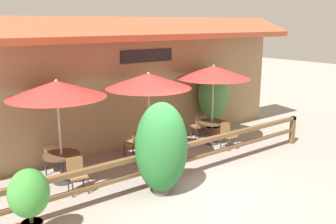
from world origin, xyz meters
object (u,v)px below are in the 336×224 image
Objects in this scene: chair_far_wallside at (199,125)px; potted_plant_corner_fern at (213,96)px; dining_table_middle at (149,143)px; chair_middle_wallside at (134,141)px; potted_plant_broad_leaf at (29,198)px; potted_plant_tall_tropical at (162,148)px; chair_middle_streetside at (166,154)px; chair_near_wallside at (52,156)px; chair_far_streetside at (228,134)px; patio_umbrella_far at (214,72)px; dining_table_far at (212,126)px; patio_umbrella_middle at (148,81)px; chair_near_streetside at (77,173)px; dining_table_near at (62,160)px; patio_umbrella_near at (57,89)px.

potted_plant_corner_fern is at bearing -158.94° from chair_far_wallside.
dining_table_middle is 3.82m from potted_plant_corner_fern.
potted_plant_broad_leaf reaches higher than chair_middle_wallside.
chair_far_wallside is 4.63m from potted_plant_tall_tropical.
dining_table_middle is 0.77m from chair_middle_streetside.
chair_far_streetside is at bearing 179.59° from chair_near_wallside.
dining_table_middle is at bearing 173.43° from chair_near_wallside.
patio_umbrella_far is at bearing -135.01° from potted_plant_corner_fern.
chair_far_streetside is at bearing 103.12° from chair_far_wallside.
potted_plant_broad_leaf is at bearing -161.86° from dining_table_far.
patio_umbrella_middle is 2.91× the size of dining_table_far.
chair_near_streetside is 0.92× the size of dining_table_far.
chair_near_wallside is 3.15m from chair_middle_streetside.
patio_umbrella_middle is at bearing 173.33° from chair_far_streetside.
dining_table_near is at bearing 103.59° from chair_near_wallside.
potted_plant_tall_tropical is at bearing -150.55° from dining_table_far.
patio_umbrella_far is 1.84m from dining_table_far.
chair_middle_wallside is 3.46m from patio_umbrella_far.
dining_table_near is 6.25m from potted_plant_corner_fern.
potted_plant_broad_leaf reaches higher than chair_middle_streetside.
patio_umbrella_middle is at bearing -175.37° from patio_umbrella_far.
dining_table_far is (5.30, -0.78, 0.13)m from chair_near_wallside.
potted_plant_tall_tropical reaches higher than chair_middle_wallside.
potted_plant_corner_fern is at bearing 32.83° from potted_plant_tall_tropical.
potted_plant_tall_tropical is (1.67, -2.08, 0.54)m from dining_table_near.
chair_middle_streetside is 1.51m from chair_middle_wallside.
potted_plant_corner_fern is (0.83, 0.83, -1.01)m from patio_umbrella_far.
patio_umbrella_far is at bearing 99.52° from chair_far_wallside.
chair_near_streetside is 0.92× the size of dining_table_middle.
patio_umbrella_near is 5.78m from chair_far_streetside.
potted_plant_tall_tropical is (-3.65, -2.06, 0.54)m from dining_table_far.
chair_near_streetside is (0.07, -0.76, -0.13)m from dining_table_near.
dining_table_far is at bearing 29.45° from potted_plant_tall_tropical.
dining_table_far is at bearing 154.95° from chair_middle_wallside.
patio_umbrella_middle is 3.14× the size of chair_middle_wallside.
dining_table_far is at bearing 24.24° from chair_middle_streetside.
chair_near_wallside is at bearing 10.38° from chair_far_wallside.
chair_near_streetside and chair_middle_streetside have the same top height.
chair_near_streetside is at bearing -85.02° from dining_table_near.
chair_near_wallside and chair_middle_wallside have the same top height.
chair_near_streetside is at bearing 13.04° from chair_middle_wallside.
chair_near_streetside and chair_far_wallside have the same top height.
potted_plant_corner_fern is (0.83, 0.83, 0.83)m from dining_table_far.
chair_near_wallside is at bearing 171.65° from dining_table_far.
dining_table_far is at bearing 4.63° from patio_umbrella_middle.
dining_table_near and dining_table_middle have the same top height.
patio_umbrella_near is 2.91× the size of dining_table_near.
dining_table_middle is at bearing 78.59° from chair_middle_wallside.
chair_near_streetside reaches higher than dining_table_far.
chair_middle_streetside is at bearing 79.85° from chair_middle_wallside.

